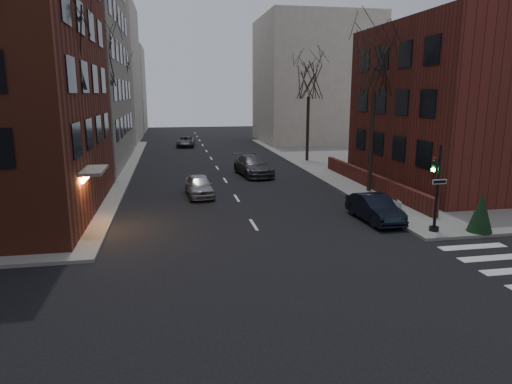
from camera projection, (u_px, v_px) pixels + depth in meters
ground at (341, 361)px, 11.21m from camera, size 160.00×160.00×0.00m
sidewalk_far_right at (509, 158)px, 45.20m from camera, size 44.00×44.00×0.15m
building_left_tan at (5, 0)px, 37.83m from camera, size 18.00×18.00×28.00m
building_right_brick at (472, 107)px, 31.24m from camera, size 12.00×14.00×11.00m
low_wall_right at (370, 180)px, 30.98m from camera, size 0.35×16.00×1.00m
building_distant_la at (82, 73)px, 59.43m from camera, size 14.00×16.00×18.00m
building_distant_ra at (314, 81)px, 60.22m from camera, size 14.00×14.00×16.00m
building_distant_lb at (114, 89)px, 76.54m from camera, size 10.00×12.00×14.00m
traffic_signal at (436, 194)px, 20.86m from camera, size 0.76×0.44×4.00m
tree_left_a at (61, 48)px, 21.27m from camera, size 4.18×4.18×10.26m
tree_left_b at (98, 58)px, 32.70m from camera, size 4.40×4.40×10.80m
tree_left_c at (119, 77)px, 46.34m from camera, size 3.96×3.96×9.72m
tree_right_a at (375, 67)px, 28.36m from camera, size 3.96×3.96×9.72m
tree_right_b at (309, 80)px, 41.90m from camera, size 3.74×3.74×9.18m
streetlamp_near at (104, 127)px, 29.97m from camera, size 0.36×0.36×6.28m
streetlamp_far at (129, 114)px, 49.18m from camera, size 0.36×0.36×6.28m
parked_sedan at (375, 208)px, 23.26m from camera, size 1.64×4.19×1.36m
car_lane_silver at (199, 186)px, 28.91m from camera, size 1.84×4.07×1.36m
car_lane_gray at (253, 166)px, 36.18m from camera, size 2.83×5.63×1.57m
car_lane_far at (186, 142)px, 55.60m from camera, size 2.44×4.64×1.25m
sandwich_board at (397, 210)px, 23.21m from camera, size 0.48×0.62×0.93m
evergreen_shrub at (481, 212)px, 20.93m from camera, size 1.31×1.31×1.86m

